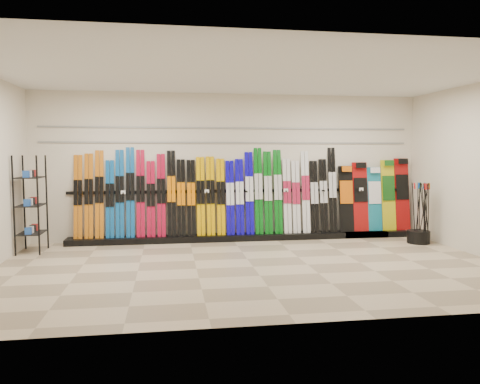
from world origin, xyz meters
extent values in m
plane|color=gray|center=(0.00, 0.00, 0.00)|extent=(8.00, 8.00, 0.00)
plane|color=beige|center=(0.00, 2.50, 1.50)|extent=(8.00, 0.00, 8.00)
plane|color=silver|center=(0.00, 0.00, 3.00)|extent=(8.00, 8.00, 0.00)
cube|color=black|center=(0.22, 2.28, 0.06)|extent=(8.00, 0.40, 0.12)
cube|color=#C16613|center=(-3.05, 2.36, 0.93)|extent=(0.17, 0.27, 1.63)
cube|color=#C16613|center=(-2.85, 2.36, 0.95)|extent=(0.17, 0.27, 1.66)
cube|color=#C16613|center=(-2.65, 2.36, 0.98)|extent=(0.17, 0.28, 1.72)
cube|color=#0E5096|center=(-2.45, 2.35, 0.88)|extent=(0.17, 0.25, 1.53)
cube|color=#0E5096|center=(-2.26, 2.36, 0.99)|extent=(0.17, 0.29, 1.73)
cube|color=#0E5096|center=(-2.05, 2.37, 1.03)|extent=(0.17, 0.30, 1.82)
cube|color=#AA0B2C|center=(-1.85, 2.37, 0.99)|extent=(0.17, 0.29, 1.73)
cube|color=#AA0B2C|center=(-1.65, 2.35, 0.87)|extent=(0.17, 0.25, 1.51)
cube|color=#AA0B2C|center=(-1.45, 2.36, 0.94)|extent=(0.17, 0.27, 1.65)
cube|color=black|center=(-1.24, 2.36, 0.98)|extent=(0.17, 0.28, 1.72)
cube|color=black|center=(-1.05, 2.35, 0.89)|extent=(0.17, 0.26, 1.54)
cube|color=black|center=(-0.85, 2.35, 0.88)|extent=(0.17, 0.25, 1.53)
cube|color=#EAAB00|center=(-0.66, 2.35, 0.91)|extent=(0.17, 0.26, 1.59)
cube|color=#EAAB00|center=(-0.45, 2.35, 0.92)|extent=(0.17, 0.26, 1.60)
cube|color=#EAAB00|center=(-0.24, 2.35, 0.89)|extent=(0.17, 0.26, 1.55)
cube|color=#0D04B9|center=(-0.05, 2.35, 0.87)|extent=(0.17, 0.25, 1.51)
cube|color=#0D04B9|center=(0.15, 2.35, 0.89)|extent=(0.17, 0.26, 1.54)
cube|color=#0D04B9|center=(0.35, 2.36, 0.96)|extent=(0.17, 0.28, 1.69)
cube|color=#086212|center=(0.54, 2.37, 1.01)|extent=(0.17, 0.29, 1.77)
cube|color=#086212|center=(0.75, 2.36, 0.97)|extent=(0.17, 0.28, 1.70)
cube|color=#086212|center=(0.96, 2.37, 0.99)|extent=(0.17, 0.29, 1.74)
cube|color=silver|center=(1.15, 2.35, 0.89)|extent=(0.17, 0.26, 1.55)
cube|color=silver|center=(1.35, 2.35, 0.87)|extent=(0.17, 0.25, 1.51)
cube|color=silver|center=(1.55, 2.36, 0.97)|extent=(0.17, 0.28, 1.71)
cube|color=black|center=(1.74, 2.35, 0.87)|extent=(0.17, 0.25, 1.50)
cube|color=black|center=(1.94, 2.35, 0.89)|extent=(0.17, 0.26, 1.54)
cube|color=black|center=(2.15, 2.37, 1.02)|extent=(0.17, 0.30, 1.81)
cube|color=black|center=(2.45, 2.35, 0.82)|extent=(0.31, 0.22, 1.39)
cube|color=#990C0C|center=(2.77, 2.35, 0.85)|extent=(0.33, 0.23, 1.47)
cube|color=#14728C|center=(3.09, 2.35, 0.80)|extent=(0.31, 0.21, 1.36)
cube|color=gold|center=(3.41, 2.36, 0.88)|extent=(0.31, 0.23, 1.52)
cube|color=#990C0C|center=(3.73, 2.36, 0.89)|extent=(0.32, 0.24, 1.55)
cube|color=black|center=(-3.75, 1.70, 0.87)|extent=(0.40, 0.60, 1.75)
cylinder|color=black|center=(3.60, 1.41, 0.12)|extent=(0.44, 0.44, 0.25)
cylinder|color=black|center=(3.66, 1.25, 0.61)|extent=(0.15, 0.06, 1.17)
cylinder|color=black|center=(3.66, 1.25, 0.61)|extent=(0.06, 0.11, 1.18)
cylinder|color=black|center=(3.64, 1.29, 0.61)|extent=(0.07, 0.13, 1.18)
cylinder|color=black|center=(3.63, 1.51, 0.61)|extent=(0.04, 0.12, 1.18)
cylinder|color=black|center=(3.62, 1.27, 0.61)|extent=(0.10, 0.14, 1.17)
cylinder|color=black|center=(3.64, 1.33, 0.61)|extent=(0.13, 0.13, 1.17)
cylinder|color=black|center=(3.73, 1.48, 0.61)|extent=(0.13, 0.12, 1.17)
cylinder|color=black|center=(3.70, 1.36, 0.61)|extent=(0.07, 0.13, 1.18)
cylinder|color=black|center=(3.51, 1.46, 0.61)|extent=(0.09, 0.08, 1.18)
cylinder|color=black|center=(3.74, 1.32, 0.61)|extent=(0.06, 0.06, 1.18)
cylinder|color=black|center=(3.63, 1.51, 0.61)|extent=(0.09, 0.04, 1.18)
cylinder|color=black|center=(3.69, 1.56, 0.61)|extent=(0.03, 0.08, 1.18)
cube|color=gray|center=(0.00, 2.48, 2.00)|extent=(7.60, 0.02, 0.03)
cube|color=gray|center=(0.00, 2.48, 2.30)|extent=(7.60, 0.02, 0.03)
camera|label=1|loc=(-1.31, -7.12, 1.78)|focal=35.00mm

